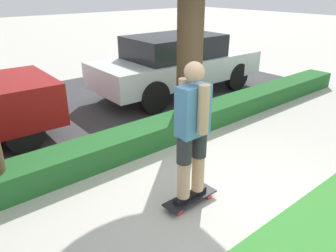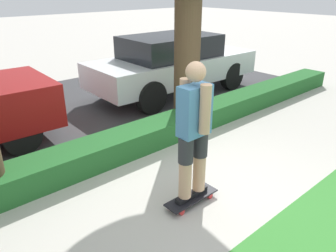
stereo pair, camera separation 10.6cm
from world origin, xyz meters
name	(u,v)px [view 1 (the left image)]	position (x,y,z in m)	size (l,w,h in m)	color
ground_plane	(203,189)	(0.00, 0.00, 0.00)	(60.00, 60.00, 0.00)	#BCB7AD
street_asphalt	(73,109)	(0.00, 4.20, 0.00)	(12.65, 5.00, 0.01)	#38383A
hedge_row	(137,139)	(0.00, 1.60, 0.20)	(12.65, 0.60, 0.39)	#236028
skateboard	(190,198)	(-0.36, -0.12, 0.08)	(0.77, 0.24, 0.09)	black
skater_person	(192,131)	(-0.36, -0.12, 1.05)	(0.51, 0.46, 1.78)	black
parked_car_middle	(177,63)	(2.66, 3.61, 0.80)	(4.54, 1.83, 1.50)	silver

